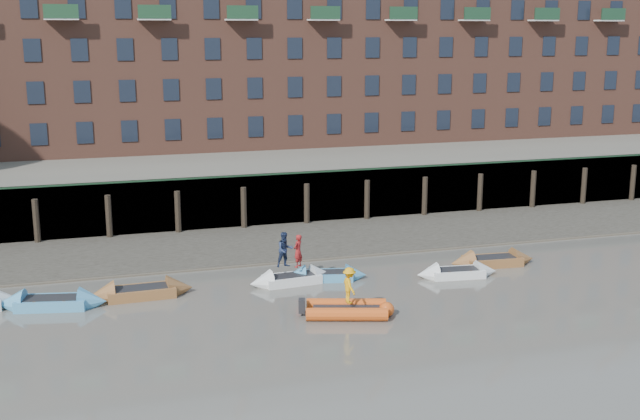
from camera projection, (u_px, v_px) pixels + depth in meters
name	position (u px, v px, depth m)	size (l,w,h in m)	color
ground	(415.00, 364.00, 29.45)	(220.00, 220.00, 0.00)	#5D5850
foreshore	(291.00, 242.00, 46.26)	(110.00, 8.00, 0.50)	#3D382F
mud_band	(307.00, 258.00, 43.09)	(110.00, 1.60, 0.10)	#4C4336
river_wall	(273.00, 199.00, 50.00)	(110.00, 1.23, 3.30)	#2D2A26
bank_terrace	(233.00, 164.00, 62.72)	(110.00, 28.00, 3.20)	#5E594D
apartment_terrace	(227.00, 17.00, 61.14)	(80.60, 15.56, 20.98)	brown
rowboat_1	(52.00, 303.00, 35.32)	(4.90, 2.29, 1.37)	teal
rowboat_2	(141.00, 292.00, 36.72)	(4.77, 1.52, 1.37)	brown
rowboat_3	(292.00, 279.00, 38.70)	(4.33, 1.63, 1.23)	silver
rowboat_4	(326.00, 276.00, 39.27)	(4.14, 1.96, 1.16)	teal
rowboat_5	(457.00, 273.00, 39.71)	(4.19, 1.65, 1.18)	silver
rowboat_6	(492.00, 261.00, 41.64)	(4.66, 1.67, 1.33)	brown
rib_tender	(350.00, 309.00, 34.35)	(3.89, 2.70, 0.66)	#C94C15
person_rower_a	(298.00, 251.00, 38.42)	(0.58, 0.38, 1.60)	maroon
person_rower_b	(285.00, 250.00, 38.40)	(0.84, 0.65, 1.72)	#19233F
person_rib_crew	(349.00, 285.00, 34.04)	(1.01, 0.58, 1.57)	orange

